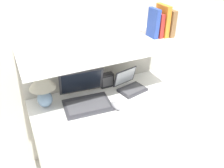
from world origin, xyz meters
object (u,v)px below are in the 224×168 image
(laptop_small, at_px, (130,85))
(router_box, at_px, (107,80))
(book_blue, at_px, (153,23))
(book_brown, at_px, (167,22))
(book_red, at_px, (158,25))
(book_orange, at_px, (163,21))
(table_lamp, at_px, (42,85))
(laptop_large, at_px, (86,97))
(computer_mouse, at_px, (116,106))

(laptop_small, height_order, router_box, laptop_small)
(laptop_small, height_order, book_blue, book_blue)
(book_brown, distance_m, book_red, 0.09)
(book_orange, relative_size, book_red, 1.31)
(router_box, xyz_separation_m, book_brown, (0.46, -0.13, 0.48))
(book_blue, bearing_deg, table_lamp, 175.49)
(table_lamp, relative_size, book_red, 1.63)
(table_lamp, height_order, laptop_large, table_lamp)
(book_red, distance_m, book_blue, 0.04)
(book_brown, bearing_deg, laptop_small, 179.32)
(book_orange, bearing_deg, computer_mouse, -159.24)
(computer_mouse, distance_m, book_blue, 0.69)
(laptop_large, bearing_deg, computer_mouse, -41.16)
(router_box, distance_m, book_blue, 0.61)
(router_box, bearing_deg, computer_mouse, -101.12)
(laptop_large, height_order, book_orange, book_orange)
(table_lamp, xyz_separation_m, laptop_small, (0.69, -0.07, -0.15))
(laptop_small, distance_m, router_box, 0.21)
(laptop_large, bearing_deg, router_box, 32.07)
(laptop_small, bearing_deg, book_blue, -1.18)
(router_box, bearing_deg, book_orange, -17.78)
(laptop_large, distance_m, book_orange, 0.84)
(table_lamp, height_order, book_orange, book_orange)
(computer_mouse, xyz_separation_m, book_red, (0.44, 0.18, 0.51))
(table_lamp, distance_m, book_red, 0.98)
(book_red, xyz_separation_m, book_blue, (-0.04, 0.00, 0.02))
(book_orange, xyz_separation_m, book_blue, (-0.08, 0.00, -0.01))
(book_orange, distance_m, book_blue, 0.08)
(laptop_large, height_order, laptop_small, laptop_large)
(router_box, bearing_deg, laptop_small, -39.65)
(book_orange, xyz_separation_m, book_red, (-0.04, -0.00, -0.03))
(computer_mouse, bearing_deg, book_brown, 19.12)
(book_orange, bearing_deg, router_box, 162.22)
(router_box, distance_m, book_brown, 0.68)
(book_red, bearing_deg, book_brown, 0.00)
(book_brown, xyz_separation_m, book_red, (-0.09, -0.00, -0.01))
(laptop_large, distance_m, book_brown, 0.86)
(book_orange, bearing_deg, book_brown, 0.00)
(router_box, xyz_separation_m, book_blue, (0.34, -0.13, 0.49))
(table_lamp, xyz_separation_m, router_box, (0.54, 0.07, -0.13))
(computer_mouse, relative_size, book_red, 0.65)
(laptop_large, xyz_separation_m, book_orange, (0.67, 0.02, 0.51))
(book_blue, bearing_deg, book_red, -0.00)
(table_lamp, height_order, book_blue, book_blue)
(laptop_large, bearing_deg, table_lamp, 162.88)
(laptop_small, distance_m, computer_mouse, 0.29)
(book_blue, bearing_deg, router_box, 158.19)
(laptop_large, distance_m, book_blue, 0.77)
(router_box, distance_m, book_orange, 0.66)
(computer_mouse, bearing_deg, laptop_large, 138.84)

